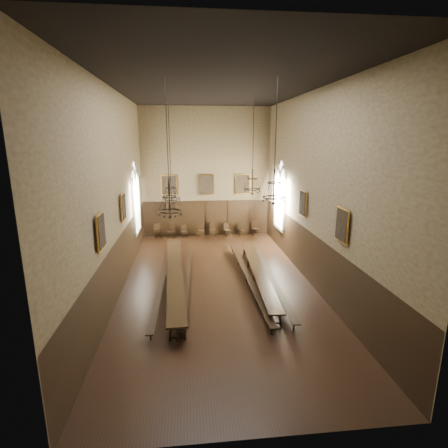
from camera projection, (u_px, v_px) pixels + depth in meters
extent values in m
cube|color=black|center=(218.00, 284.00, 16.86)|extent=(9.00, 18.00, 0.02)
cube|color=black|center=(217.00, 86.00, 14.72)|extent=(9.00, 18.00, 0.02)
cube|color=#847351|center=(206.00, 173.00, 24.49)|extent=(9.00, 0.02, 9.00)
cube|color=#847351|center=(256.00, 257.00, 7.09)|extent=(9.00, 0.02, 9.00)
cube|color=#847351|center=(115.00, 193.00, 15.32)|extent=(0.02, 18.00, 9.00)
cube|color=#847351|center=(314.00, 190.00, 16.25)|extent=(0.02, 18.00, 9.00)
cube|color=black|center=(175.00, 271.00, 16.49)|extent=(1.20, 10.47, 0.07)
cube|color=black|center=(258.00, 269.00, 16.93)|extent=(1.07, 9.11, 0.06)
cube|color=black|center=(162.00, 280.00, 16.31)|extent=(0.50, 9.44, 0.05)
cube|color=black|center=(188.00, 278.00, 16.59)|extent=(0.74, 9.86, 0.05)
cube|color=black|center=(247.00, 273.00, 17.06)|extent=(0.48, 10.37, 0.05)
cube|color=black|center=(268.00, 272.00, 17.21)|extent=(0.56, 10.06, 0.05)
cube|color=black|center=(158.00, 231.00, 24.58)|extent=(0.57, 0.57, 0.05)
cube|color=black|center=(158.00, 227.00, 24.71)|extent=(0.45, 0.17, 0.55)
cube|color=black|center=(171.00, 231.00, 24.65)|extent=(0.58, 0.58, 0.05)
cube|color=black|center=(171.00, 227.00, 24.78)|extent=(0.44, 0.19, 0.54)
cube|color=black|center=(185.00, 232.00, 24.81)|extent=(0.48, 0.48, 0.05)
cube|color=black|center=(184.00, 228.00, 24.91)|extent=(0.38, 0.14, 0.46)
cube|color=black|center=(201.00, 231.00, 24.87)|extent=(0.49, 0.49, 0.05)
cube|color=black|center=(201.00, 226.00, 24.99)|extent=(0.44, 0.10, 0.52)
cube|color=black|center=(213.00, 230.00, 25.06)|extent=(0.46, 0.46, 0.05)
cube|color=black|center=(213.00, 225.00, 25.18)|extent=(0.45, 0.05, 0.53)
cube|color=black|center=(227.00, 230.00, 25.12)|extent=(0.52, 0.52, 0.05)
cube|color=black|center=(227.00, 226.00, 25.23)|extent=(0.40, 0.17, 0.49)
cube|color=black|center=(241.00, 230.00, 25.24)|extent=(0.46, 0.46, 0.05)
cube|color=black|center=(241.00, 226.00, 25.35)|extent=(0.39, 0.12, 0.46)
cube|color=black|center=(255.00, 229.00, 25.33)|extent=(0.52, 0.52, 0.05)
cube|color=black|center=(255.00, 224.00, 25.46)|extent=(0.46, 0.11, 0.54)
cylinder|color=black|center=(169.00, 136.00, 17.29)|extent=(0.03, 0.03, 4.09)
torus|color=black|center=(171.00, 199.00, 18.04)|extent=(0.89, 0.89, 0.05)
torus|color=black|center=(171.00, 188.00, 17.90)|extent=(0.56, 0.56, 0.04)
cylinder|color=black|center=(171.00, 190.00, 17.93)|extent=(0.06, 0.06, 1.25)
cylinder|color=black|center=(253.00, 132.00, 17.45)|extent=(0.03, 0.03, 3.67)
torus|color=black|center=(252.00, 189.00, 18.13)|extent=(0.84, 0.84, 0.05)
torus|color=black|center=(253.00, 179.00, 18.00)|extent=(0.54, 0.54, 0.04)
cylinder|color=black|center=(252.00, 181.00, 18.03)|extent=(0.06, 0.06, 1.19)
cylinder|color=black|center=(167.00, 132.00, 12.89)|extent=(0.03, 0.03, 3.82)
torus|color=black|center=(170.00, 211.00, 13.60)|extent=(0.88, 0.88, 0.05)
torus|color=black|center=(169.00, 197.00, 13.47)|extent=(0.56, 0.56, 0.04)
cylinder|color=black|center=(169.00, 199.00, 13.49)|extent=(0.06, 0.06, 1.25)
cylinder|color=black|center=(276.00, 124.00, 12.81)|extent=(0.03, 0.03, 3.28)
torus|color=black|center=(274.00, 197.00, 13.46)|extent=(0.87, 0.87, 0.05)
torus|color=black|center=(274.00, 183.00, 13.32)|extent=(0.55, 0.55, 0.04)
cylinder|color=black|center=(274.00, 185.00, 13.35)|extent=(0.06, 0.06, 1.23)
cube|color=#C1872E|center=(169.00, 185.00, 24.29)|extent=(1.10, 0.12, 1.40)
cube|color=black|center=(169.00, 185.00, 24.29)|extent=(0.98, 0.02, 1.28)
cube|color=#C1872E|center=(206.00, 185.00, 24.56)|extent=(1.10, 0.12, 1.40)
cube|color=black|center=(206.00, 185.00, 24.56)|extent=(0.98, 0.02, 1.28)
cube|color=#C1872E|center=(243.00, 184.00, 24.82)|extent=(1.10, 0.12, 1.40)
cube|color=black|center=(243.00, 184.00, 24.82)|extent=(0.98, 0.02, 1.28)
cube|color=#C1872E|center=(123.00, 207.00, 16.49)|extent=(0.12, 1.00, 1.30)
cube|color=black|center=(123.00, 207.00, 16.49)|extent=(0.02, 0.88, 1.18)
cube|color=#C1872E|center=(101.00, 231.00, 12.15)|extent=(0.12, 1.00, 1.30)
cube|color=black|center=(101.00, 231.00, 12.15)|extent=(0.02, 0.88, 1.18)
cube|color=#C1872E|center=(303.00, 203.00, 17.40)|extent=(0.12, 1.00, 1.30)
cube|color=black|center=(303.00, 203.00, 17.40)|extent=(0.02, 0.88, 1.18)
cube|color=#C1872E|center=(342.00, 225.00, 13.05)|extent=(0.12, 1.00, 1.30)
cube|color=black|center=(342.00, 225.00, 13.05)|extent=(0.02, 0.88, 1.18)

